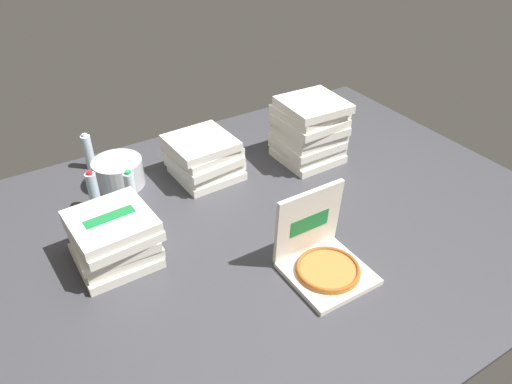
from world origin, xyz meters
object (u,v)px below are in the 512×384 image
at_px(pizza_stack_left_mid, 309,130).
at_px(pizza_stack_left_near, 114,238).
at_px(water_bottle_0, 94,191).
at_px(pizza_stack_center_far, 204,157).
at_px(water_bottle_2, 131,190).
at_px(ice_bucket, 119,173).
at_px(water_bottle_1, 88,152).
at_px(open_pizza_box, 322,256).

height_order(pizza_stack_left_mid, pizza_stack_left_near, pizza_stack_left_mid).
bearing_deg(water_bottle_0, pizza_stack_left_near, -94.54).
xyz_separation_m(pizza_stack_center_far, water_bottle_0, (-0.67, 0.02, -0.01)).
xyz_separation_m(water_bottle_0, water_bottle_2, (0.18, -0.10, 0.00)).
xyz_separation_m(ice_bucket, water_bottle_2, (-0.01, -0.26, 0.03)).
bearing_deg(water_bottle_0, ice_bucket, 39.05).
distance_m(pizza_stack_left_near, water_bottle_1, 0.91).
distance_m(open_pizza_box, water_bottle_1, 1.63).
bearing_deg(open_pizza_box, pizza_stack_left_mid, 56.74).
bearing_deg(pizza_stack_left_mid, water_bottle_0, 171.92).
distance_m(ice_bucket, water_bottle_0, 0.24).
bearing_deg(open_pizza_box, water_bottle_2, 121.57).
height_order(pizza_stack_center_far, ice_bucket, pizza_stack_center_far).
xyz_separation_m(open_pizza_box, pizza_stack_left_near, (-0.80, 0.59, 0.04)).
height_order(water_bottle_0, water_bottle_1, same).
bearing_deg(open_pizza_box, water_bottle_1, 114.03).
bearing_deg(water_bottle_2, water_bottle_1, 98.50).
relative_size(pizza_stack_left_mid, pizza_stack_left_near, 1.01).
height_order(pizza_stack_left_mid, ice_bucket, pizza_stack_left_mid).
bearing_deg(pizza_stack_left_near, water_bottle_2, 59.29).
height_order(pizza_stack_left_mid, water_bottle_2, pizza_stack_left_mid).
height_order(pizza_stack_left_near, water_bottle_0, pizza_stack_left_near).
bearing_deg(water_bottle_0, pizza_stack_left_mid, -8.08).
height_order(pizza_stack_center_far, water_bottle_1, pizza_stack_center_far).
distance_m(water_bottle_0, water_bottle_1, 0.45).
bearing_deg(open_pizza_box, pizza_stack_center_far, 95.25).
distance_m(pizza_stack_left_near, water_bottle_0, 0.46).
distance_m(pizza_stack_left_mid, water_bottle_0, 1.34).
bearing_deg(pizza_stack_left_near, open_pizza_box, -36.45).
distance_m(ice_bucket, water_bottle_1, 0.30).
bearing_deg(pizza_stack_center_far, water_bottle_2, -170.25).
relative_size(pizza_stack_left_mid, water_bottle_0, 1.69).
bearing_deg(open_pizza_box, ice_bucket, 115.43).
distance_m(pizza_stack_left_mid, water_bottle_2, 1.16).
bearing_deg(pizza_stack_left_near, water_bottle_0, 85.46).
bearing_deg(pizza_stack_left_mid, water_bottle_1, 153.05).
distance_m(water_bottle_0, water_bottle_2, 0.20).
bearing_deg(ice_bucket, pizza_stack_left_mid, -16.66).
bearing_deg(water_bottle_2, pizza_stack_left_near, -120.71).
relative_size(water_bottle_1, water_bottle_2, 1.00).
bearing_deg(pizza_stack_left_mid, water_bottle_2, 175.75).
distance_m(open_pizza_box, water_bottle_0, 1.30).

